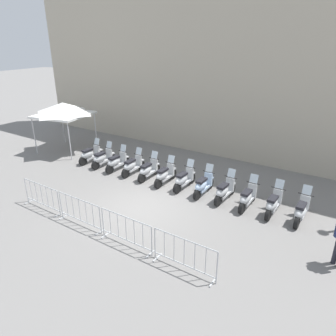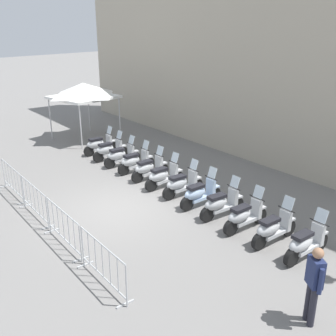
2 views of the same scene
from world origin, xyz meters
The scene contains 19 objects.
ground_plane centered at (0.00, 0.00, 0.00)m, with size 120.00×120.00×0.00m, color slate.
building_facade centered at (1.66, 8.09, 5.34)m, with size 28.00×2.40×10.67m, color #B2A893.
motorcycle_0 centered at (-4.89, 3.35, 0.45)m, with size 0.69×1.71×1.24m.
motorcycle_1 centered at (-3.93, 3.09, 0.45)m, with size 0.67×1.72×1.24m.
motorcycle_2 centered at (-2.96, 2.89, 0.45)m, with size 0.68×1.71×1.24m.
motorcycle_3 centered at (-1.97, 2.74, 0.45)m, with size 0.67×1.72×1.24m.
motorcycle_4 centered at (-1.00, 2.53, 0.45)m, with size 0.64×1.72×1.24m.
motorcycle_5 centered at (-0.04, 2.27, 0.45)m, with size 0.67×1.72×1.24m.
motorcycle_6 centered at (0.94, 2.13, 0.45)m, with size 0.70×1.71×1.24m.
motorcycle_7 centered at (1.91, 1.87, 0.45)m, with size 0.67×1.72×1.24m.
motorcycle_8 centered at (2.87, 1.67, 0.45)m, with size 0.73×1.70×1.24m.
motorcycle_9 centered at (3.84, 1.43, 0.45)m, with size 0.69×1.71×1.24m.
motorcycle_10 centered at (4.83, 1.29, 0.45)m, with size 0.70×1.71×1.24m.
motorcycle_11 centered at (5.81, 1.12, 0.45)m, with size 0.69×1.71×1.24m.
barrier_segment_0 centered at (-3.63, -1.63, 0.52)m, with size 2.03×0.82×1.07m.
barrier_segment_1 centered at (-1.52, -2.06, 0.52)m, with size 2.03×0.82×1.07m.
barrier_segment_2 centered at (0.59, -2.49, 0.52)m, with size 2.03×0.82×1.07m.
barrier_segment_3 centered at (2.70, -2.93, 0.52)m, with size 2.03×0.82×1.07m.
canopy_tent centered at (-7.39, 4.57, 2.52)m, with size 2.77×2.77×2.91m.
Camera 1 is at (4.91, -9.68, 6.09)m, focal length 32.68 mm.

